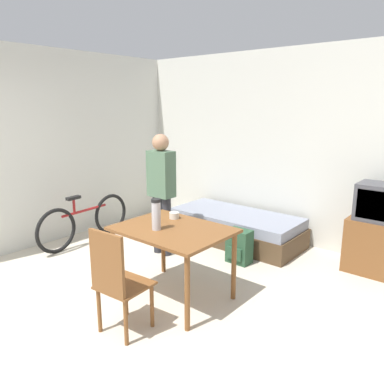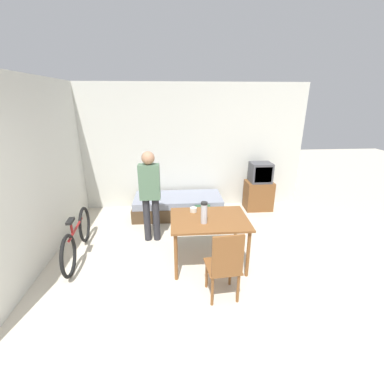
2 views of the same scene
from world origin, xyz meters
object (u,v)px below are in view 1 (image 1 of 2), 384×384
at_px(dining_table, 173,237).
at_px(person_standing, 161,186).
at_px(bicycle, 85,221).
at_px(wooden_chair, 116,279).
at_px(mate_bowl, 174,215).
at_px(tv, 375,232).
at_px(daybed, 236,227).
at_px(backpack, 239,246).
at_px(thermos_flask, 156,213).

xyz_separation_m(dining_table, person_standing, (-0.90, 0.75, 0.26)).
height_order(dining_table, bicycle, dining_table).
distance_m(wooden_chair, bicycle, 2.41).
bearing_deg(mate_bowl, tv, 46.49).
relative_size(daybed, tv, 1.77).
relative_size(bicycle, backpack, 3.68).
bearing_deg(person_standing, backpack, 23.22).
distance_m(bicycle, person_standing, 1.35).
height_order(dining_table, backpack, dining_table).
bearing_deg(bicycle, daybed, 41.39).
distance_m(dining_table, thermos_flask, 0.31).
xyz_separation_m(wooden_chair, mate_bowl, (-0.29, 1.04, 0.26)).
xyz_separation_m(dining_table, bicycle, (-2.03, 0.34, -0.34)).
distance_m(thermos_flask, mate_bowl, 0.42).
bearing_deg(backpack, mate_bowl, -105.79).
bearing_deg(bicycle, thermos_flask, -13.81).
bearing_deg(wooden_chair, bicycle, 151.80).
height_order(bicycle, person_standing, person_standing).
bearing_deg(backpack, dining_table, -92.33).
distance_m(dining_table, wooden_chair, 0.81).
relative_size(dining_table, bicycle, 0.70).
distance_m(daybed, person_standing, 1.34).
relative_size(daybed, wooden_chair, 1.98).
xyz_separation_m(daybed, person_standing, (-0.49, -1.02, 0.71)).
distance_m(wooden_chair, mate_bowl, 1.11).
xyz_separation_m(thermos_flask, backpack, (0.14, 1.29, -0.70)).
xyz_separation_m(bicycle, backpack, (2.08, 0.82, -0.11)).
bearing_deg(dining_table, wooden_chair, -84.18).
bearing_deg(backpack, daybed, 126.68).
height_order(daybed, thermos_flask, thermos_flask).
relative_size(person_standing, mate_bowl, 14.91).
height_order(tv, dining_table, tv).
height_order(mate_bowl, backpack, mate_bowl).
relative_size(tv, person_standing, 0.68).
distance_m(tv, wooden_chair, 3.04).
relative_size(bicycle, mate_bowl, 14.85).
distance_m(dining_table, backpack, 1.24).
height_order(tv, bicycle, tv).
height_order(dining_table, mate_bowl, mate_bowl).
xyz_separation_m(daybed, backpack, (0.46, -0.61, 0.01)).
bearing_deg(bicycle, tv, 25.03).
distance_m(daybed, tv, 1.84).
xyz_separation_m(daybed, tv, (1.81, 0.17, 0.29)).
relative_size(daybed, bicycle, 1.20).
bearing_deg(dining_table, daybed, 103.02).
xyz_separation_m(tv, mate_bowl, (-1.61, -1.70, 0.29)).
bearing_deg(backpack, wooden_chair, -89.02).
distance_m(daybed, wooden_chair, 2.63).
xyz_separation_m(wooden_chair, thermos_flask, (-0.18, 0.66, 0.39)).
height_order(tv, person_standing, person_standing).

